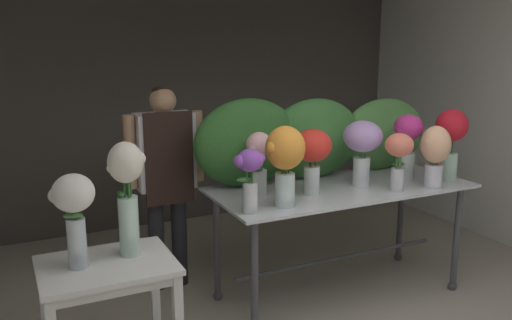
% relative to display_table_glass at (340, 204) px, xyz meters
% --- Properties ---
extents(ground_plane, '(8.49, 8.49, 0.00)m').
position_rel_display_table_glass_xyz_m(ground_plane, '(-0.40, 0.34, -0.73)').
color(ground_plane, '#9E9384').
extents(wall_back, '(4.99, 0.12, 2.66)m').
position_rel_display_table_glass_xyz_m(wall_back, '(-0.40, 2.27, 0.60)').
color(wall_back, '#4C4742').
rests_on(wall_back, ground).
extents(wall_right, '(0.12, 3.98, 2.66)m').
position_rel_display_table_glass_xyz_m(wall_right, '(2.09, 0.34, 0.60)').
color(wall_right, silver).
rests_on(wall_right, ground).
extents(display_table_glass, '(1.93, 0.85, 0.87)m').
position_rel_display_table_glass_xyz_m(display_table_glass, '(0.00, 0.00, 0.00)').
color(display_table_glass, silver).
rests_on(display_table_glass, ground).
extents(side_table_white, '(0.72, 0.56, 0.75)m').
position_rel_display_table_glass_xyz_m(side_table_white, '(-1.78, -0.38, -0.09)').
color(side_table_white, white).
rests_on(side_table_white, ground).
extents(florist, '(0.61, 0.24, 1.59)m').
position_rel_display_table_glass_xyz_m(florist, '(-1.12, 0.71, 0.25)').
color(florist, '#232328').
rests_on(florist, ground).
extents(foliage_backdrop, '(2.06, 0.29, 0.65)m').
position_rel_display_table_glass_xyz_m(foliage_backdrop, '(-0.11, 0.30, 0.45)').
color(foliage_backdrop, '#2D6028').
rests_on(foliage_backdrop, display_table_glass).
extents(vase_blush_freesia, '(0.18, 0.18, 0.45)m').
position_rel_display_table_glass_xyz_m(vase_blush_freesia, '(-0.65, 0.04, 0.41)').
color(vase_blush_freesia, silver).
rests_on(vase_blush_freesia, display_table_glass).
extents(vase_sunset_peonies, '(0.27, 0.26, 0.53)m').
position_rel_display_table_glass_xyz_m(vase_sunset_peonies, '(-0.61, -0.24, 0.46)').
color(vase_sunset_peonies, silver).
rests_on(vase_sunset_peonies, display_table_glass).
extents(vase_coral_ranunculus, '(0.20, 0.20, 0.42)m').
position_rel_display_table_glass_xyz_m(vase_coral_ranunculus, '(0.29, -0.27, 0.41)').
color(vase_coral_ranunculus, silver).
rests_on(vase_coral_ranunculus, display_table_glass).
extents(vase_magenta_roses, '(0.25, 0.22, 0.50)m').
position_rel_display_table_glass_xyz_m(vase_magenta_roses, '(0.57, -0.04, 0.45)').
color(vase_magenta_roses, silver).
rests_on(vase_magenta_roses, display_table_glass).
extents(vase_violet_carnations, '(0.21, 0.16, 0.41)m').
position_rel_display_table_glass_xyz_m(vase_violet_carnations, '(-0.87, -0.27, 0.39)').
color(vase_violet_carnations, silver).
rests_on(vase_violet_carnations, display_table_glass).
extents(vase_peach_anemones, '(0.23, 0.22, 0.45)m').
position_rel_display_table_glass_xyz_m(vase_peach_anemones, '(0.59, -0.31, 0.40)').
color(vase_peach_anemones, silver).
rests_on(vase_peach_anemones, display_table_glass).
extents(vase_crimson_hydrangea, '(0.25, 0.24, 0.55)m').
position_rel_display_table_glass_xyz_m(vase_crimson_hydrangea, '(0.84, -0.20, 0.48)').
color(vase_crimson_hydrangea, silver).
rests_on(vase_crimson_hydrangea, display_table_glass).
extents(vase_scarlet_dahlias, '(0.29, 0.27, 0.46)m').
position_rel_display_table_glass_xyz_m(vase_scarlet_dahlias, '(-0.31, -0.08, 0.44)').
color(vase_scarlet_dahlias, silver).
rests_on(vase_scarlet_dahlias, display_table_glass).
extents(vase_lilac_snapdragons, '(0.29, 0.29, 0.48)m').
position_rel_display_table_glass_xyz_m(vase_lilac_snapdragons, '(0.14, -0.05, 0.46)').
color(vase_lilac_snapdragons, silver).
rests_on(vase_lilac_snapdragons, display_table_glass).
extents(vase_white_roses_tall, '(0.23, 0.22, 0.51)m').
position_rel_display_table_glass_xyz_m(vase_white_roses_tall, '(-1.93, -0.38, 0.35)').
color(vase_white_roses_tall, silver).
rests_on(vase_white_roses_tall, side_table_white).
extents(vase_cream_lisianthus_tall, '(0.21, 0.19, 0.65)m').
position_rel_display_table_glass_xyz_m(vase_cream_lisianthus_tall, '(-1.64, -0.33, 0.40)').
color(vase_cream_lisianthus_tall, silver).
rests_on(vase_cream_lisianthus_tall, side_table_white).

